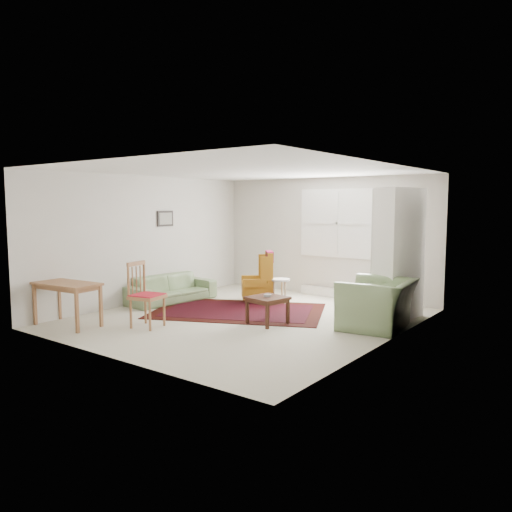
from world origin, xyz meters
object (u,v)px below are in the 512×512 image
Objects in this scene: coffee_table at (267,310)px; stool at (280,291)px; cabinet at (399,253)px; desk_chair at (147,295)px; wingback_chair at (256,276)px; armchair at (378,299)px; desk at (68,304)px; sofa at (171,283)px.

stool is (-0.77, 1.52, 0.02)m from coffee_table.
cabinet is 4.26m from desk_chair.
cabinet is at bearing 55.68° from wingback_chair.
desk is at bearing -61.96° from armchair.
wingback_chair is 1.91m from coffee_table.
desk_chair is at bearing -102.62° from stool.
sofa is 4.19m from armchair.
cabinet is at bearing 49.06° from coffee_table.
desk_chair reaches higher than coffee_table.
desk is at bearing -61.32° from wingback_chair.
cabinet is (4.14, 1.38, 0.74)m from sofa.
armchair reaches higher than desk.
sofa is 2.66m from coffee_table.
coffee_table is 1.12× the size of stool.
sofa is 4.42m from cabinet.
wingback_chair is (-2.81, 0.56, 0.05)m from armchair.
sofa is 1.55× the size of armchair.
armchair is at bearing -78.01° from sofa.
stool is 2.45m from cabinet.
armchair is 2.13× the size of coffee_table.
armchair is 1.16× the size of wingback_chair.
wingback_chair is 3.63m from desk.
desk is (-1.23, -3.41, -0.16)m from wingback_chair.
wingback_chair is at bearing -166.15° from stool.
sofa is 3.70× the size of stool.
stool is at bearing -113.65° from armchair.
armchair is 1.12m from cabinet.
sofa is 2.19m from stool.
wingback_chair reaches higher than coffee_table.
armchair is at bearing -16.54° from stool.
wingback_chair is 0.98× the size of desk_chair.
armchair is at bearing -73.05° from cabinet.
wingback_chair is (1.35, 1.03, 0.14)m from sofa.
wingback_chair is at bearing -108.42° from armchair.
sofa reaches higher than stool.
cabinet is at bearing -55.21° from desk_chair.
coffee_table is 0.54× the size of desk_chair.
coffee_table is at bearing -92.30° from sofa.
stool is 3.93m from desk.
sofa is 1.66× the size of desk.
sofa is at bearing 92.97° from desk.
cabinet reaches higher than desk_chair.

